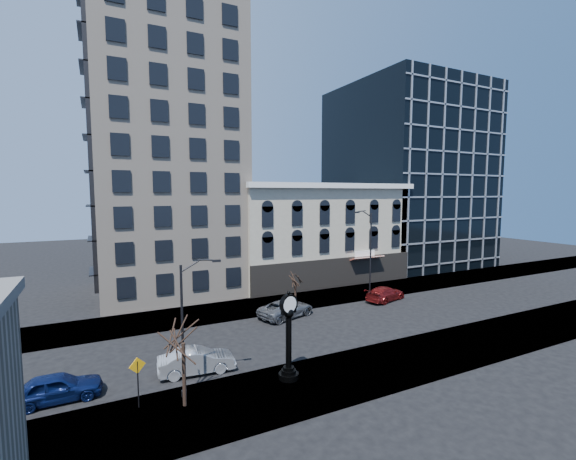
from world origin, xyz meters
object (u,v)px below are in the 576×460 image
street_clock (289,339)px  car_near_b (197,361)px  street_lamp_near (192,291)px  car_near_a (57,387)px  warning_sign (138,373)px

street_clock → car_near_b: bearing=129.8°
street_clock → car_near_b: 6.15m
street_lamp_near → car_near_a: street_lamp_near is taller
warning_sign → street_lamp_near: bearing=-18.9°
street_clock → warning_sign: 8.50m
street_clock → car_near_b: size_ratio=1.14×
street_lamp_near → warning_sign: size_ratio=2.86×
street_clock → warning_sign: street_clock is taller
car_near_b → street_clock: bearing=-120.8°
street_clock → car_near_a: size_ratio=1.20×
street_clock → street_lamp_near: 6.54m
street_clock → car_near_b: (-4.74, 3.49, -1.78)m
car_near_a → street_lamp_near: bearing=-113.4°
street_clock → car_near_a: bearing=150.1°
street_clock → car_near_a: 12.97m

